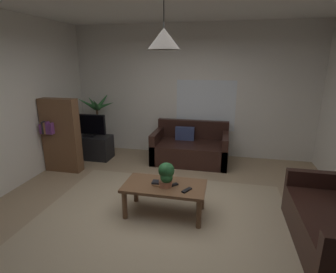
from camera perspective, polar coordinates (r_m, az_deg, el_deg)
The scene contains 16 objects.
floor at distance 3.82m, azimuth -1.00°, elevation -16.73°, with size 5.22×5.17×0.02m, color #9E8466.
rug at distance 3.65m, azimuth -1.76°, elevation -18.21°, with size 3.39×2.84×0.01m, color tan.
wall_back at distance 5.82m, azimuth 4.95°, elevation 9.64°, with size 5.34×0.06×2.82m, color silver.
window_pane at distance 5.80m, azimuth 8.13°, elevation 6.64°, with size 1.27×0.01×1.09m, color white.
couch_under_window at distance 5.54m, azimuth 4.83°, elevation -2.73°, with size 1.54×0.88×0.82m.
coffee_table at distance 3.66m, azimuth -0.76°, elevation -11.41°, with size 1.11×0.58×0.44m.
book_on_table_0 at distance 3.61m, azimuth -2.16°, elevation -10.34°, with size 0.13×0.11×0.02m, color #99663F.
book_on_table_1 at distance 3.62m, azimuth -2.27°, elevation -9.86°, with size 0.15×0.11×0.03m, color black.
remote_on_table_0 at distance 3.48m, azimuth 4.09°, elevation -11.52°, with size 0.05×0.16×0.02m, color black.
remote_on_table_1 at distance 3.59m, azimuth 1.00°, elevation -10.51°, with size 0.05×0.16×0.02m, color black.
potted_plant_on_table at distance 3.51m, azimuth -0.45°, elevation -7.96°, with size 0.22×0.22×0.33m.
tv_stand at distance 5.98m, azimuth -16.36°, elevation -2.17°, with size 0.90×0.44×0.50m, color black.
tv at distance 5.83m, azimuth -16.84°, elevation 2.38°, with size 0.76×0.16×0.48m.
potted_palm_corner at distance 6.25m, azimuth -14.84°, elevation 1.91°, with size 0.73×0.90×1.39m.
bookshelf_corner at distance 5.35m, azimuth -22.21°, elevation 0.23°, with size 0.70×0.31×1.40m.
pendant_lamp at distance 3.25m, azimuth -0.89°, elevation 20.44°, with size 0.39×0.39×0.63m.
Camera 1 is at (0.75, -3.12, 2.07)m, focal length 28.12 mm.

